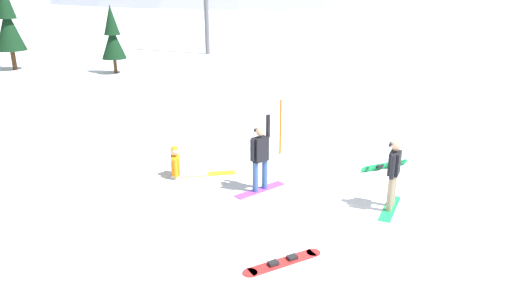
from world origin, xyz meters
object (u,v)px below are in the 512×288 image
at_px(trail_marker_pole, 281,127).
at_px(pine_tree_leaning, 112,36).
at_px(loose_snowboard_near_right, 283,262).
at_px(pine_tree_twin, 7,21).
at_px(snowboarder_foreground, 393,173).
at_px(loose_snowboard_near_left, 385,165).
at_px(snowboarder_background, 182,166).
at_px(snowboarder_midground, 260,156).

xyz_separation_m(trail_marker_pole, pine_tree_leaning, (-3.46, 16.78, 1.32)).
xyz_separation_m(loose_snowboard_near_right, pine_tree_twin, (-6.78, 26.12, 3.01)).
bearing_deg(snowboarder_foreground, loose_snowboard_near_left, 56.52).
height_order(snowboarder_foreground, pine_tree_twin, pine_tree_twin).
xyz_separation_m(snowboarder_foreground, trail_marker_pole, (-0.88, 4.56, -0.04)).
distance_m(loose_snowboard_near_left, trail_marker_pole, 3.41).
bearing_deg(loose_snowboard_near_right, snowboarder_foreground, 18.85).
relative_size(trail_marker_pole, pine_tree_twin, 0.32).
relative_size(snowboarder_foreground, snowboarder_background, 0.94).
relative_size(snowboarder_midground, snowboarder_background, 1.10).
relative_size(loose_snowboard_near_right, pine_tree_twin, 0.32).
distance_m(loose_snowboard_near_right, pine_tree_twin, 27.16).
distance_m(snowboarder_foreground, pine_tree_leaning, 21.81).
bearing_deg(pine_tree_twin, snowboarder_foreground, -67.78).
bearing_deg(trail_marker_pole, snowboarder_foreground, -79.09).
bearing_deg(pine_tree_leaning, pine_tree_twin, 148.29).
height_order(snowboarder_background, trail_marker_pole, trail_marker_pole).
bearing_deg(snowboarder_background, pine_tree_leaning, 90.30).
bearing_deg(pine_tree_leaning, loose_snowboard_near_right, -87.66).
bearing_deg(snowboarder_background, snowboarder_foreground, -42.43).
relative_size(snowboarder_midground, pine_tree_twin, 0.37).
relative_size(snowboarder_background, pine_tree_leaning, 0.46).
distance_m(snowboarder_midground, loose_snowboard_near_left, 4.08).
relative_size(loose_snowboard_near_left, pine_tree_twin, 0.30).
bearing_deg(loose_snowboard_near_right, snowboarder_background, 99.32).
xyz_separation_m(snowboarder_background, loose_snowboard_near_left, (5.68, -1.70, -0.19)).
xyz_separation_m(snowboarder_midground, snowboarder_background, (-1.69, 1.72, -0.65)).
distance_m(snowboarder_foreground, pine_tree_twin, 27.04).
height_order(snowboarder_midground, pine_tree_leaning, pine_tree_leaning).
height_order(snowboarder_midground, pine_tree_twin, pine_tree_twin).
relative_size(loose_snowboard_near_right, loose_snowboard_near_left, 1.06).
height_order(snowboarder_foreground, snowboarder_midground, snowboarder_midground).
distance_m(snowboarder_midground, pine_tree_twin, 24.13).
bearing_deg(loose_snowboard_near_left, pine_tree_leaning, 106.78).
distance_m(snowboarder_midground, loose_snowboard_near_right, 3.56).
distance_m(loose_snowboard_near_left, pine_tree_leaning, 20.12).
height_order(snowboarder_foreground, pine_tree_leaning, pine_tree_leaning).
height_order(loose_snowboard_near_left, pine_tree_leaning, pine_tree_leaning).
relative_size(snowboarder_background, loose_snowboard_near_left, 1.11).
distance_m(snowboarder_midground, snowboarder_background, 2.50).
xyz_separation_m(loose_snowboard_near_right, loose_snowboard_near_left, (4.86, 3.34, 0.10)).
height_order(trail_marker_pole, pine_tree_twin, pine_tree_twin).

